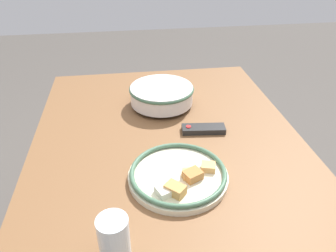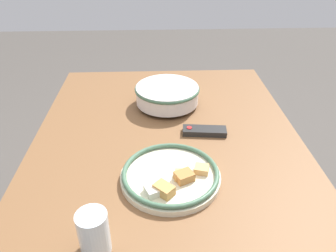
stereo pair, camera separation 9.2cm
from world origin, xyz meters
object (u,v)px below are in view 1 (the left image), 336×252
(noodle_bowl, at_px, (162,95))
(food_plate, at_px, (177,175))
(drinking_glass, at_px, (114,238))
(tv_remote, at_px, (203,129))

(noodle_bowl, height_order, food_plate, noodle_bowl)
(food_plate, relative_size, drinking_glass, 2.62)
(noodle_bowl, relative_size, tv_remote, 1.63)
(food_plate, xyz_separation_m, drinking_glass, (0.22, -0.18, 0.04))
(food_plate, bearing_deg, tv_remote, 150.76)
(tv_remote, bearing_deg, food_plate, 156.62)
(noodle_bowl, xyz_separation_m, drinking_glass, (0.67, -0.19, 0.01))
(tv_remote, distance_m, drinking_glass, 0.56)
(food_plate, relative_size, tv_remote, 1.84)
(food_plate, bearing_deg, noodle_bowl, 178.57)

